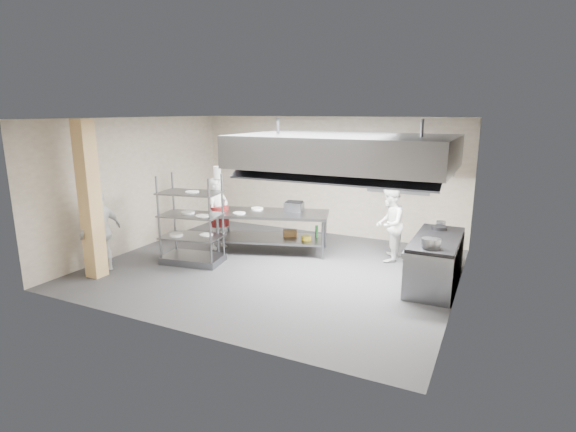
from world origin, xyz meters
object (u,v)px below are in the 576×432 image
at_px(stockpot, 434,243).
at_px(cooking_range, 435,263).
at_px(island, 273,232).
at_px(griddle, 294,207).
at_px(chef_plating, 101,231).
at_px(chef_line, 389,224).
at_px(pass_rack, 191,220).
at_px(chef_head, 218,213).

bearing_deg(stockpot, cooking_range, 93.20).
bearing_deg(island, griddle, 24.73).
bearing_deg(chef_plating, chef_line, 122.34).
relative_size(pass_rack, cooking_range, 0.93).
xyz_separation_m(chef_line, griddle, (-2.15, -0.16, 0.21)).
bearing_deg(chef_head, chef_plating, 159.89).
distance_m(pass_rack, stockpot, 4.83).
height_order(chef_plating, griddle, chef_plating).
distance_m(chef_head, stockpot, 4.99).
height_order(island, griddle, griddle).
height_order(pass_rack, griddle, pass_rack).
bearing_deg(pass_rack, chef_plating, -147.29).
xyz_separation_m(island, cooking_range, (3.63, -0.50, -0.04)).
bearing_deg(island, cooking_range, -25.43).
height_order(cooking_range, chef_line, chef_line).
height_order(chef_head, stockpot, chef_head).
bearing_deg(chef_line, chef_head, -81.68).
xyz_separation_m(chef_plating, griddle, (2.82, 2.97, 0.18)).
relative_size(cooking_range, griddle, 4.91).
relative_size(chef_head, chef_line, 1.03).
bearing_deg(griddle, pass_rack, -139.46).
xyz_separation_m(island, chef_plating, (-2.45, -2.63, 0.37)).
relative_size(chef_head, chef_plating, 1.00).
height_order(chef_plating, stockpot, chef_plating).
bearing_deg(chef_line, griddle, -89.73).
distance_m(cooking_range, chef_head, 4.90).
bearing_deg(pass_rack, chef_head, 84.67).
distance_m(island, cooking_range, 3.66).
bearing_deg(chef_head, griddle, -60.45).
bearing_deg(cooking_range, chef_head, 177.94).
height_order(island, pass_rack, pass_rack).
bearing_deg(cooking_range, stockpot, -86.80).
bearing_deg(cooking_range, island, 172.16).
bearing_deg(chef_plating, pass_rack, 132.95).
distance_m(chef_head, griddle, 1.77).
bearing_deg(griddle, island, -146.37).
bearing_deg(chef_plating, chef_head, 152.71).
bearing_deg(stockpot, island, 162.34).
distance_m(island, chef_head, 1.35).
height_order(cooking_range, griddle, griddle).
height_order(cooking_range, chef_plating, chef_plating).
relative_size(pass_rack, chef_head, 1.13).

